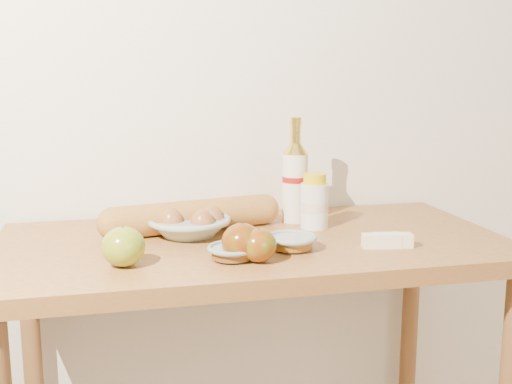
% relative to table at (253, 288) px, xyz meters
% --- Properties ---
extents(back_wall, '(3.50, 0.02, 2.60)m').
position_rel_table_xyz_m(back_wall, '(0.00, 0.33, 0.52)').
color(back_wall, silver).
rests_on(back_wall, ground).
extents(table, '(1.20, 0.60, 0.90)m').
position_rel_table_xyz_m(table, '(0.00, 0.00, 0.00)').
color(table, '#AA7236').
rests_on(table, ground).
extents(bourbon_bottle, '(0.08, 0.08, 0.28)m').
position_rel_table_xyz_m(bourbon_bottle, '(0.15, 0.15, 0.24)').
color(bourbon_bottle, '#ECE3C8').
rests_on(bourbon_bottle, table).
extents(cream_bottle, '(0.09, 0.09, 0.14)m').
position_rel_table_xyz_m(cream_bottle, '(0.18, 0.07, 0.19)').
color(cream_bottle, silver).
rests_on(cream_bottle, table).
extents(egg_bowl, '(0.27, 0.27, 0.07)m').
position_rel_table_xyz_m(egg_bowl, '(-0.14, 0.07, 0.15)').
color(egg_bowl, '#96A39E').
rests_on(egg_bowl, table).
extents(baguette, '(0.48, 0.17, 0.08)m').
position_rel_table_xyz_m(baguette, '(-0.13, 0.11, 0.16)').
color(baguette, '#BD8339').
rests_on(baguette, table).
extents(apple_yellowgreen, '(0.12, 0.12, 0.08)m').
position_rel_table_xyz_m(apple_yellowgreen, '(-0.31, -0.15, 0.16)').
color(apple_yellowgreen, '#A49120').
rests_on(apple_yellowgreen, table).
extents(apple_redgreen_front, '(0.08, 0.08, 0.07)m').
position_rel_table_xyz_m(apple_redgreen_front, '(-0.03, -0.18, 0.16)').
color(apple_redgreen_front, '#980E08').
rests_on(apple_redgreen_front, table).
extents(apple_redgreen_right, '(0.11, 0.11, 0.08)m').
position_rel_table_xyz_m(apple_redgreen_right, '(-0.06, -0.16, 0.16)').
color(apple_redgreen_right, maroon).
rests_on(apple_redgreen_right, table).
extents(sugar_bowl, '(0.12, 0.12, 0.03)m').
position_rel_table_xyz_m(sugar_bowl, '(-0.08, -0.15, 0.14)').
color(sugar_bowl, gray).
rests_on(sugar_bowl, table).
extents(syrup_bowl, '(0.14, 0.14, 0.03)m').
position_rel_table_xyz_m(syrup_bowl, '(0.06, -0.11, 0.14)').
color(syrup_bowl, gray).
rests_on(syrup_bowl, table).
extents(butter_stick, '(0.12, 0.05, 0.03)m').
position_rel_table_xyz_m(butter_stick, '(0.28, -0.14, 0.14)').
color(butter_stick, beige).
rests_on(butter_stick, table).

